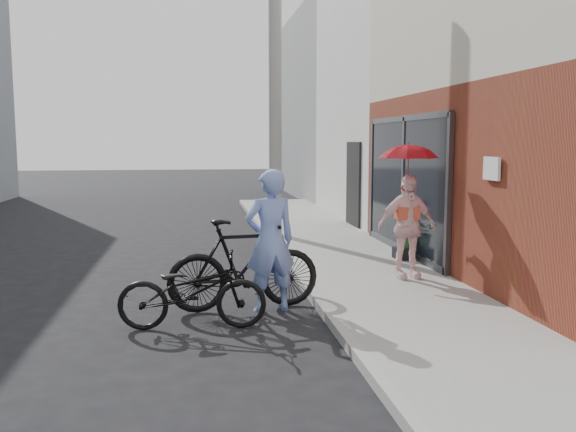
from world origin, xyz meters
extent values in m
plane|color=black|center=(0.00, 0.00, 0.00)|extent=(80.00, 80.00, 0.00)
cube|color=gray|center=(2.10, 2.00, 0.06)|extent=(2.20, 24.00, 0.12)
cube|color=#9E9E99|center=(0.94, 2.00, 0.06)|extent=(0.12, 24.00, 0.12)
cube|color=black|center=(3.16, 3.50, 1.36)|extent=(0.06, 3.80, 2.40)
cube|color=white|center=(3.16, 0.20, 1.82)|extent=(0.04, 0.40, 0.30)
cube|color=silver|center=(7.20, 9.00, 3.50)|extent=(8.00, 6.00, 7.00)
cube|color=gray|center=(7.20, 16.00, 3.50)|extent=(8.00, 8.00, 7.00)
cylinder|color=#9E9E99|center=(1.10, 6.00, 3.50)|extent=(0.28, 0.28, 7.00)
imported|color=#7D96DF|center=(0.29, 0.40, 0.91)|extent=(0.75, 0.58, 1.83)
imported|color=black|center=(-0.69, -0.22, 0.45)|extent=(1.75, 0.73, 0.90)
imported|color=black|center=(-0.03, 0.51, 0.59)|extent=(2.03, 0.79, 1.19)
imported|color=#FFD5D6|center=(2.49, 1.47, 0.90)|extent=(0.94, 0.46, 1.56)
imported|color=red|center=(2.49, 1.47, 2.04)|extent=(0.83, 0.83, 0.73)
cube|color=black|center=(3.00, 2.88, 0.22)|extent=(0.41, 0.41, 0.20)
imported|color=#306B2A|center=(3.00, 2.88, 0.59)|extent=(0.49, 0.43, 0.55)
camera|label=1|loc=(-0.63, -7.19, 2.18)|focal=38.00mm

